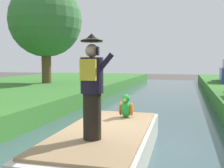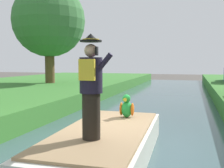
{
  "view_description": "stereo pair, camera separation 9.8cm",
  "coord_description": "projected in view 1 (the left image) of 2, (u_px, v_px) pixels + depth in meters",
  "views": [
    {
      "loc": [
        1.58,
        -5.7,
        2.07
      ],
      "look_at": [
        0.07,
        -0.33,
        1.61
      ],
      "focal_mm": 42.88,
      "sensor_mm": 36.0,
      "label": 1
    },
    {
      "loc": [
        1.68,
        -5.67,
        2.07
      ],
      "look_at": [
        0.07,
        -0.33,
        1.61
      ],
      "focal_mm": 42.88,
      "sensor_mm": 36.0,
      "label": 2
    }
  ],
  "objects": [
    {
      "name": "canal_water",
      "position": [
        113.0,
        151.0,
        6.06
      ],
      "size": [
        5.39,
        48.0,
        0.1
      ],
      "primitive_type": "cube",
      "color": "#3D565B",
      "rests_on": "ground"
    },
    {
      "name": "tree_slender",
      "position": [
        46.0,
        21.0,
        16.3
      ],
      "size": [
        4.44,
        4.44,
        6.06
      ],
      "color": "brown",
      "rests_on": "grass_bank_near"
    },
    {
      "name": "boat",
      "position": [
        105.0,
        143.0,
        5.48
      ],
      "size": [
        1.92,
        4.25,
        0.61
      ],
      "color": "silver",
      "rests_on": "canal_water"
    },
    {
      "name": "person_pirate",
      "position": [
        92.0,
        87.0,
        4.65
      ],
      "size": [
        0.61,
        0.42,
        1.85
      ],
      "rotation": [
        0.0,
        0.0,
        -0.19
      ],
      "color": "black",
      "rests_on": "boat"
    },
    {
      "name": "ground_plane",
      "position": [
        113.0,
        153.0,
        6.07
      ],
      "size": [
        80.0,
        80.0,
        0.0
      ],
      "primitive_type": "plane",
      "color": "#4C4742"
    },
    {
      "name": "parrot_plush",
      "position": [
        126.0,
        107.0,
        6.57
      ],
      "size": [
        0.36,
        0.35,
        0.57
      ],
      "color": "green",
      "rests_on": "boat"
    }
  ]
}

